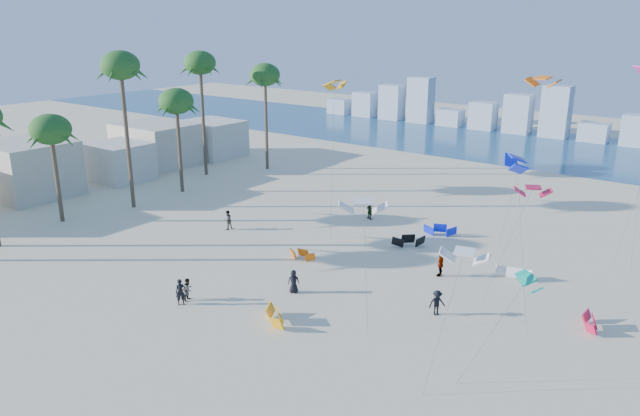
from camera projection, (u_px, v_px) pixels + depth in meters
The scene contains 10 objects.
ground at pixel (130, 327), 38.12m from camera, with size 220.00×220.00×0.00m, color beige.
ocean at pixel (524, 146), 92.85m from camera, with size 220.00×220.00×0.00m, color navy.
kitesurfer_near at pixel (181, 292), 40.92m from camera, with size 0.67×0.44×1.84m, color black.
kitesurfer_mid at pixel (188, 289), 41.63m from camera, with size 0.78×0.61×1.61m, color gray.
kitesurfers_far at pixel (379, 249), 48.59m from camera, with size 37.77×18.41×1.90m.
grounded_kites at pixel (420, 264), 46.83m from camera, with size 24.09×23.76×0.94m.
flying_kites at pixel (549, 128), 41.41m from camera, with size 34.87×30.68×15.85m.
palm_row at pixel (117, 95), 60.00m from camera, with size 8.26×44.80×15.81m.
beachfront_buildings at pixel (102, 158), 72.57m from camera, with size 11.50×43.00×6.00m.
distant_skyline at pixel (539, 117), 100.21m from camera, with size 85.00×3.00×8.40m.
Camera 1 is at (30.22, -19.88, 18.64)m, focal length 33.82 mm.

